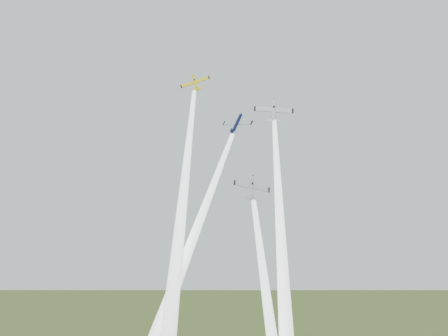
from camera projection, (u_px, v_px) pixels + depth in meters
plane_yellow at (195, 83)px, 127.38m from camera, size 9.09×5.88×8.14m
smoke_trail_yellow at (182, 204)px, 103.65m from camera, size 11.67×38.01×54.35m
plane_navy at (237, 124)px, 119.38m from camera, size 8.43×6.23×7.05m
smoke_trail_navy at (190, 246)px, 100.64m from camera, size 10.17×33.65×47.70m
plane_silver_right at (274, 111)px, 120.26m from camera, size 9.33×7.99×8.36m
smoke_trail_silver_right at (281, 246)px, 96.82m from camera, size 12.23×37.38×53.59m
plane_silver_low at (252, 188)px, 102.93m from camera, size 7.16×7.46×7.46m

